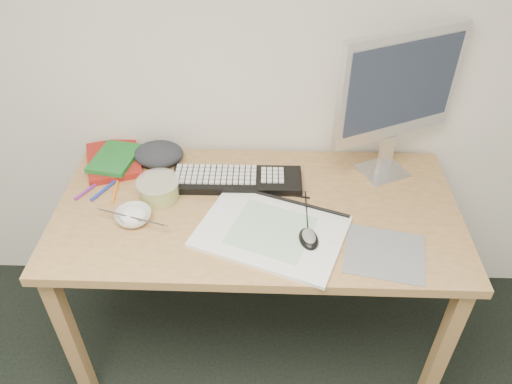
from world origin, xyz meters
TOP-DOWN VIEW (x-y plane):
  - desk at (0.22, 1.43)m, footprint 1.40×0.70m
  - mousepad at (0.62, 1.22)m, footprint 0.28×0.27m
  - sketchpad at (0.27, 1.30)m, footprint 0.55×0.47m
  - keyboard at (0.14, 1.56)m, footprint 0.48×0.16m
  - monitor at (0.69, 1.65)m, footprint 0.44×0.24m
  - mouse at (0.38, 1.26)m, footprint 0.08×0.11m
  - rice_bowl at (-0.20, 1.35)m, footprint 0.14×0.14m
  - chopsticks at (-0.19, 1.32)m, footprint 0.25×0.09m
  - fruit_tub at (-0.13, 1.47)m, footprint 0.20×0.20m
  - book_red at (-0.35, 1.67)m, footprint 0.27×0.31m
  - book_green at (-0.34, 1.66)m, footprint 0.18×0.23m
  - cloth_lump at (-0.17, 1.69)m, footprint 0.17×0.15m
  - pencil_pink at (0.17, 1.47)m, footprint 0.18×0.11m
  - pencil_tan at (0.24, 1.48)m, footprint 0.16×0.10m
  - pencil_black at (0.31, 1.50)m, footprint 0.18×0.04m
  - marker_blue at (-0.34, 1.50)m, footprint 0.07×0.12m
  - marker_orange at (-0.30, 1.49)m, footprint 0.02×0.12m
  - marker_purple at (-0.40, 1.50)m, footprint 0.07×0.12m

SIDE VIEW (x-z plane):
  - desk at x=0.22m, z-range 0.29..1.04m
  - mousepad at x=0.62m, z-range 0.75..0.75m
  - pencil_black at x=0.31m, z-range 0.75..0.76m
  - pencil_tan at x=0.24m, z-range 0.75..0.76m
  - pencil_pink at x=0.17m, z-range 0.75..0.76m
  - marker_orange at x=-0.30m, z-range 0.75..0.76m
  - marker_purple at x=-0.40m, z-range 0.75..0.76m
  - marker_blue at x=-0.34m, z-range 0.75..0.76m
  - sketchpad at x=0.27m, z-range 0.75..0.76m
  - book_red at x=-0.35m, z-range 0.75..0.78m
  - keyboard at x=0.14m, z-range 0.75..0.78m
  - rice_bowl at x=-0.20m, z-range 0.75..0.79m
  - mouse at x=0.38m, z-range 0.76..0.80m
  - cloth_lump at x=-0.17m, z-range 0.75..0.82m
  - book_green at x=-0.34m, z-range 0.78..0.79m
  - fruit_tub at x=-0.13m, z-range 0.75..0.82m
  - chopsticks at x=-0.19m, z-range 0.78..0.80m
  - monitor at x=0.69m, z-range 0.82..1.37m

